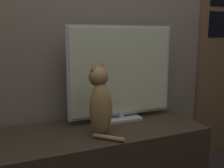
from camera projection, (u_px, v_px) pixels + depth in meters
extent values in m
cube|color=#756B5B|center=(81.00, 10.00, 1.88)|extent=(4.80, 0.05, 2.60)
cube|color=#33281E|center=(99.00, 165.00, 1.78)|extent=(1.41, 0.55, 0.51)
cube|color=#B7B7BC|center=(121.00, 118.00, 1.93)|extent=(0.27, 0.16, 0.02)
cylinder|color=#B7B7BC|center=(121.00, 115.00, 1.93)|extent=(0.04, 0.04, 0.03)
cube|color=#B7B7BC|center=(121.00, 71.00, 1.88)|extent=(0.80, 0.02, 0.65)
cube|color=beige|center=(122.00, 71.00, 1.87)|extent=(0.76, 0.01, 0.61)
ellipsoid|color=#997547|center=(101.00, 109.00, 1.60)|extent=(0.16, 0.15, 0.33)
ellipsoid|color=black|center=(97.00, 110.00, 1.64)|extent=(0.09, 0.06, 0.18)
sphere|color=#997547|center=(98.00, 77.00, 1.58)|extent=(0.14, 0.14, 0.12)
cone|color=#997547|center=(93.00, 66.00, 1.55)|extent=(0.04, 0.04, 0.04)
cone|color=#997547|center=(103.00, 65.00, 1.59)|extent=(0.04, 0.04, 0.04)
cylinder|color=#997547|center=(109.00, 138.00, 1.55)|extent=(0.16, 0.16, 0.03)
cube|color=black|center=(218.00, 24.00, 2.32)|extent=(0.20, 0.01, 0.22)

